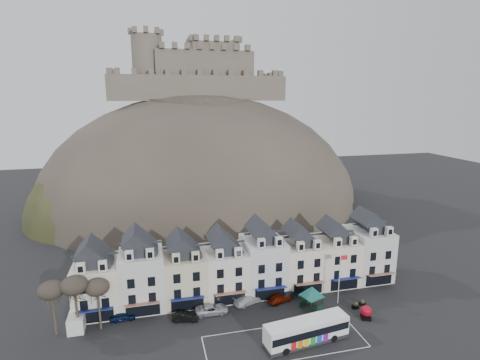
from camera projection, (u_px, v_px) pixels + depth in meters
name	position (u px, v px, depth m)	size (l,w,h in m)	color
ground	(274.00, 350.00, 50.04)	(300.00, 300.00, 0.00)	black
coach_bay_markings	(284.00, 342.00, 51.69)	(22.00, 7.50, 0.01)	silver
townhouse_terrace	(245.00, 263.00, 64.06)	(54.40, 9.35, 11.80)	white
castle_hill	(205.00, 206.00, 115.67)	(100.00, 76.00, 68.00)	#39342C
castle	(197.00, 73.00, 113.40)	(50.20, 22.20, 22.00)	#62594B
tree_left_far	(51.00, 290.00, 51.75)	(3.61, 3.61, 8.24)	#392F24
tree_left_mid	(74.00, 286.00, 52.37)	(3.78, 3.78, 8.64)	#392F24
tree_left_near	(97.00, 288.00, 53.22)	(3.43, 3.43, 7.84)	#392F24
bus	(307.00, 330.00, 51.20)	(12.33, 4.36, 3.41)	#262628
bus_shelter	(312.00, 292.00, 59.16)	(5.71, 5.71, 3.85)	black
red_buoy	(366.00, 312.00, 56.88)	(1.87, 1.87, 2.12)	black
flagpole	(340.00, 275.00, 60.35)	(1.25, 0.17, 8.63)	silver
white_van	(78.00, 319.00, 55.04)	(2.29, 5.15, 2.34)	white
planter_west	(356.00, 305.00, 59.75)	(1.16, 0.77, 1.10)	black
planter_east	(362.00, 303.00, 60.65)	(1.06, 0.69, 0.99)	black
car_navy	(123.00, 316.00, 56.62)	(1.52, 3.77, 1.29)	#0A1536
car_black	(185.00, 317.00, 56.39)	(1.39, 3.98, 1.31)	black
car_silver	(212.00, 309.00, 58.32)	(2.38, 5.07, 1.43)	#B9BDC1
car_white	(248.00, 299.00, 61.16)	(2.01, 4.94, 1.43)	silver
car_maroon	(280.00, 298.00, 61.57)	(1.69, 4.21, 1.43)	#651305
car_charcoal	(290.00, 294.00, 62.91)	(1.31, 3.76, 1.24)	black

